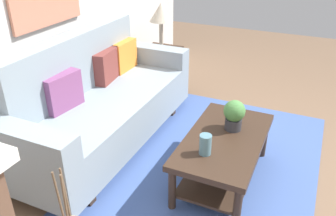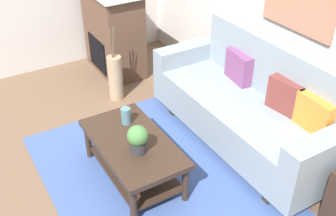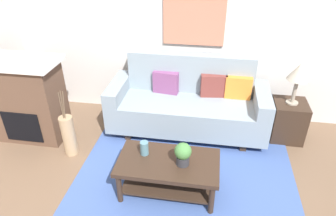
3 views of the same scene
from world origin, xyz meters
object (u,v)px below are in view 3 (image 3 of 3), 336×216
(throw_pillow_plum, at_px, (166,82))
(couch, at_px, (188,104))
(potted_plant_tabletop, at_px, (183,153))
(table_lamp, at_px, (299,73))
(side_table, at_px, (287,120))
(floor_vase, at_px, (69,136))
(framed_painting, at_px, (194,15))
(fireplace, at_px, (28,99))
(coffee_table, at_px, (168,169))
(tabletop_vase, at_px, (144,148))
(throw_pillow_maroon, at_px, (214,86))
(throw_pillow_orange, at_px, (238,87))

(throw_pillow_plum, bearing_deg, couch, -20.29)
(potted_plant_tabletop, height_order, table_lamp, table_lamp)
(potted_plant_tabletop, distance_m, side_table, 1.87)
(floor_vase, bearing_deg, framed_painting, 41.15)
(throw_pillow_plum, height_order, framed_painting, framed_painting)
(couch, distance_m, fireplace, 2.20)
(floor_vase, bearing_deg, table_lamp, 16.01)
(side_table, bearing_deg, framed_painting, 161.94)
(table_lamp, bearing_deg, throw_pillow_plum, 176.23)
(coffee_table, relative_size, tabletop_vase, 6.85)
(couch, relative_size, table_lamp, 3.85)
(table_lamp, height_order, framed_painting, framed_painting)
(throw_pillow_maroon, height_order, potted_plant_tabletop, throw_pillow_maroon)
(throw_pillow_orange, bearing_deg, fireplace, -167.50)
(framed_painting, bearing_deg, side_table, -18.06)
(fireplace, bearing_deg, tabletop_vase, -21.08)
(tabletop_vase, bearing_deg, couch, 73.02)
(throw_pillow_plum, height_order, tabletop_vase, throw_pillow_plum)
(floor_vase, bearing_deg, throw_pillow_orange, 23.57)
(fireplace, relative_size, floor_vase, 2.08)
(floor_vase, bearing_deg, coffee_table, -18.23)
(throw_pillow_plum, distance_m, tabletop_vase, 1.32)
(throw_pillow_orange, bearing_deg, potted_plant_tabletop, -113.34)
(couch, height_order, floor_vase, couch)
(fireplace, height_order, floor_vase, fireplace)
(coffee_table, bearing_deg, side_table, 40.67)
(floor_vase, distance_m, framed_painting, 2.33)
(table_lamp, distance_m, floor_vase, 3.05)
(framed_painting, bearing_deg, throw_pillow_maroon, -45.03)
(couch, bearing_deg, framed_painting, 90.00)
(framed_painting, bearing_deg, couch, -90.00)
(couch, relative_size, fireplace, 1.89)
(table_lamp, relative_size, framed_painting, 0.67)
(potted_plant_tabletop, bearing_deg, throw_pillow_orange, 66.66)
(side_table, bearing_deg, couch, -179.53)
(throw_pillow_plum, bearing_deg, tabletop_vase, -90.92)
(tabletop_vase, xyz_separation_m, floor_vase, (-1.10, 0.38, -0.23))
(table_lamp, relative_size, floor_vase, 1.02)
(couch, distance_m, table_lamp, 1.51)
(side_table, distance_m, fireplace, 3.59)
(couch, bearing_deg, potted_plant_tabletop, -86.71)
(throw_pillow_plum, height_order, potted_plant_tabletop, throw_pillow_plum)
(throw_pillow_orange, height_order, table_lamp, table_lamp)
(throw_pillow_maroon, relative_size, table_lamp, 0.63)
(throw_pillow_maroon, bearing_deg, framed_painting, 134.97)
(couch, height_order, throw_pillow_orange, couch)
(throw_pillow_orange, xyz_separation_m, tabletop_vase, (-1.04, -1.31, -0.17))
(potted_plant_tabletop, bearing_deg, table_lamp, 44.36)
(side_table, bearing_deg, coffee_table, -139.33)
(throw_pillow_plum, distance_m, table_lamp, 1.77)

